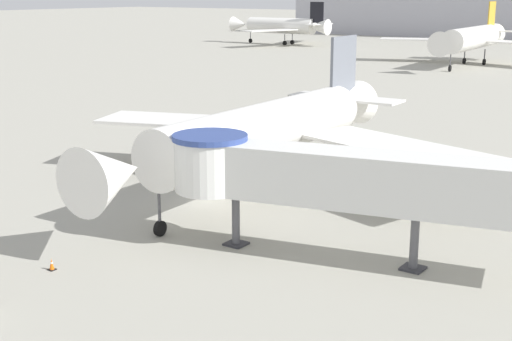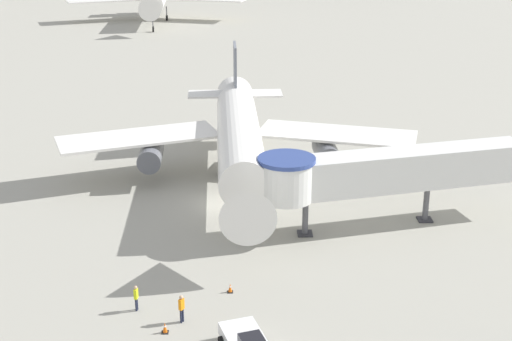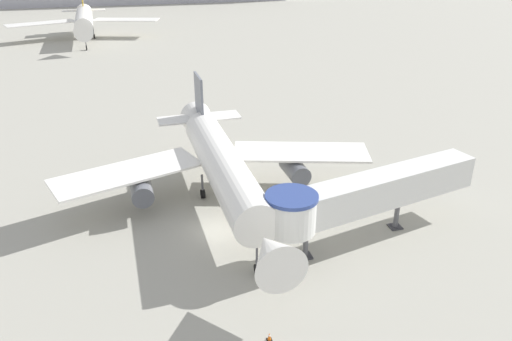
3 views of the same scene
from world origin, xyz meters
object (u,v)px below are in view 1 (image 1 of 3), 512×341
at_px(main_airplane, 269,130).
at_px(background_jet_black_tail, 283,26).
at_px(traffic_cone_near_nose, 52,265).
at_px(background_jet_gold_tail, 472,38).
at_px(jet_bridge, 333,177).

xyz_separation_m(main_airplane, background_jet_black_tail, (-74.25, 115.08, 0.46)).
bearing_deg(traffic_cone_near_nose, background_jet_black_tail, 118.90).
bearing_deg(background_jet_gold_tail, traffic_cone_near_nose, -84.06).
height_order(traffic_cone_near_nose, background_jet_gold_tail, background_jet_gold_tail).
distance_m(main_airplane, traffic_cone_near_nose, 18.86).
height_order(main_airplane, traffic_cone_near_nose, main_airplane).
xyz_separation_m(main_airplane, traffic_cone_near_nose, (-0.54, -18.43, -3.97)).
bearing_deg(jet_bridge, traffic_cone_near_nose, -151.74).
xyz_separation_m(traffic_cone_near_nose, background_jet_gold_tail, (-16.64, 109.99, 4.71)).
xyz_separation_m(main_airplane, jet_bridge, (10.04, -8.91, 0.15)).
xyz_separation_m(traffic_cone_near_nose, background_jet_black_tail, (-73.71, 133.51, 4.43)).
bearing_deg(background_jet_gold_tail, main_airplane, -82.04).
distance_m(main_airplane, jet_bridge, 13.43).
bearing_deg(background_jet_black_tail, main_airplane, 33.47).
bearing_deg(traffic_cone_near_nose, background_jet_gold_tail, 98.60).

